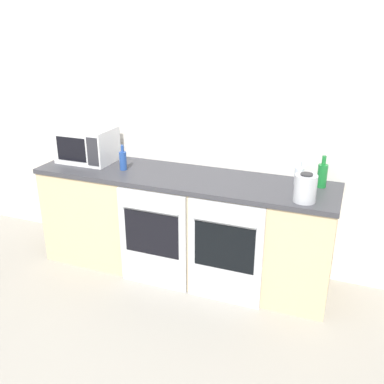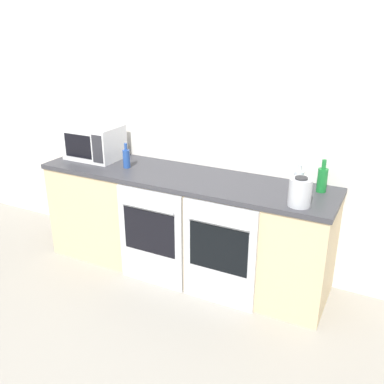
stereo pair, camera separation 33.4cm
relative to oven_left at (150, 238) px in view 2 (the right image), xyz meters
name	(u,v)px [view 2 (the right image)]	position (x,y,z in m)	size (l,w,h in m)	color
wall_back	(201,123)	(0.14, 0.68, 0.86)	(10.00, 0.06, 2.60)	silver
counter_back	(183,224)	(0.14, 0.33, 0.02)	(2.60, 0.66, 0.92)	#D1B789
oven_left	(150,238)	(0.00, 0.00, 0.00)	(0.61, 0.06, 0.87)	silver
oven_right	(219,255)	(0.63, 0.00, 0.00)	(0.61, 0.06, 0.87)	silver
microwave	(94,142)	(-0.84, 0.39, 0.63)	(0.50, 0.36, 0.32)	silver
bottle_green	(322,179)	(1.26, 0.48, 0.58)	(0.08, 0.08, 0.26)	#19722D
bottle_blue	(126,158)	(-0.41, 0.29, 0.56)	(0.06, 0.06, 0.22)	#234793
bottle_clear	(299,179)	(1.08, 0.48, 0.55)	(0.07, 0.07, 0.19)	silver
kettle	(300,192)	(1.17, 0.14, 0.58)	(0.16, 0.16, 0.21)	#B7BABF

